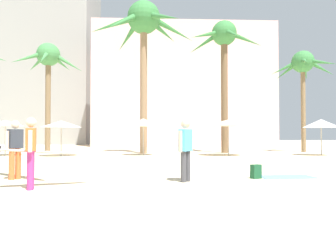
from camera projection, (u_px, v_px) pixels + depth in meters
The scene contains 17 objects.
ground at pixel (182, 200), 6.58m from camera, with size 120.00×120.00×0.00m, color beige.
hotel_pink at pixel (182, 88), 37.53m from camera, with size 19.54×8.16×13.28m, color beige.
hotel_tower_gray at pixel (46, 10), 45.31m from camera, with size 13.54×10.80×37.49m, color gray.
palm_tree_far_left at pixel (224, 46), 23.05m from camera, with size 5.52×5.63×9.41m.
palm_tree_center at pixel (303, 68), 24.02m from camera, with size 4.66×4.42×7.51m.
palm_tree_right at pixel (144, 28), 22.50m from camera, with size 7.35×6.23×10.58m.
palm_tree_far_right at pixel (48, 63), 22.96m from camera, with size 4.60×5.14×7.79m.
cafe_umbrella_0 at pixel (143, 122), 20.28m from camera, with size 2.07×2.07×2.30m.
cafe_umbrella_1 at pixel (5, 123), 19.90m from camera, with size 2.21×2.21×2.18m.
cafe_umbrella_2 at pixel (321, 123), 20.12m from camera, with size 2.19×2.19×2.25m.
cafe_umbrella_3 at pixel (61, 124), 19.51m from camera, with size 2.44×2.44×2.14m.
cafe_umbrella_4 at pixel (228, 123), 19.94m from camera, with size 2.73×2.73×2.23m.
beach_towel at pixel (287, 177), 10.03m from camera, with size 1.71×0.93×0.01m, color #6684E0.
backpack at pixel (256, 172), 9.72m from camera, with size 0.35×0.33×0.42m.
person_mid_center at pixel (33, 150), 7.96m from camera, with size 2.79×1.26×1.74m.
person_near_right at pixel (17, 148), 9.69m from camera, with size 2.57×2.22×1.74m.
person_mid_right at pixel (186, 148), 9.09m from camera, with size 0.46×0.53×1.74m.
Camera 1 is at (-0.58, -6.59, 1.34)m, focal length 34.64 mm.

